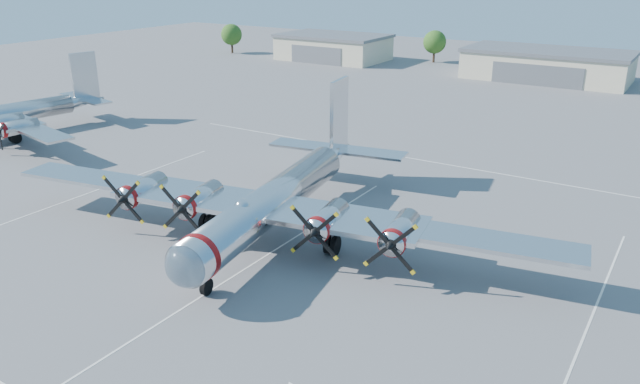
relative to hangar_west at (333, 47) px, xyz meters
The scene contains 8 objects.
ground 93.54m from the hangar_west, 61.23° to the right, with size 260.00×260.00×0.00m, color #58585B.
parking_lines 95.08m from the hangar_west, 61.74° to the right, with size 60.00×50.08×0.01m.
hangar_west is the anchor object (origin of this frame).
hangar_center 45.00m from the hangar_west, ahead, with size 28.60×14.60×5.40m.
tree_far_west 25.36m from the hangar_west, behind, with size 4.80×4.80×6.64m.
tree_west 21.61m from the hangar_west, 21.89° to the left, with size 4.80×4.80×6.64m.
main_bomber_b29 91.75m from the hangar_west, 61.79° to the right, with size 45.63×31.21×10.09m, color silver, non-canonical shape.
bomber_west 74.26m from the hangar_west, 91.58° to the right, with size 34.49×24.42×9.11m, color silver, non-canonical shape.
Camera 1 is at (25.42, -35.88, 20.60)m, focal length 35.00 mm.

